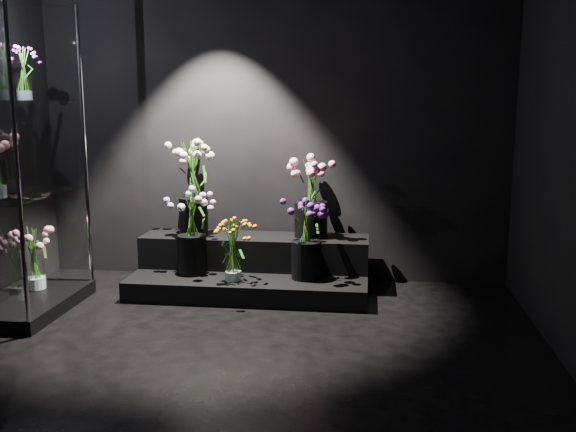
# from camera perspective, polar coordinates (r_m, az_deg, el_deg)

# --- Properties ---
(floor) EXTENTS (4.00, 4.00, 0.00)m
(floor) POSITION_cam_1_polar(r_m,az_deg,el_deg) (3.86, -5.98, -13.41)
(floor) COLOR black
(floor) RESTS_ON ground
(wall_back) EXTENTS (4.00, 0.00, 4.00)m
(wall_back) POSITION_cam_1_polar(r_m,az_deg,el_deg) (5.50, -1.43, 8.79)
(wall_back) COLOR black
(wall_back) RESTS_ON floor
(wall_front) EXTENTS (4.00, 0.00, 4.00)m
(wall_front) POSITION_cam_1_polar(r_m,az_deg,el_deg) (1.67, -22.90, 4.23)
(wall_front) COLOR black
(wall_front) RESTS_ON floor
(display_riser) EXTENTS (1.90, 0.84, 0.42)m
(display_riser) POSITION_cam_1_polar(r_m,az_deg,el_deg) (5.33, -3.17, -4.63)
(display_riser) COLOR black
(display_riser) RESTS_ON floor
(display_case) EXTENTS (0.61, 1.02, 2.25)m
(display_case) POSITION_cam_1_polar(r_m,az_deg,el_deg) (4.99, -22.99, 4.65)
(display_case) COLOR black
(display_case) RESTS_ON floor
(bouquet_orange_bells) EXTENTS (0.27, 0.27, 0.49)m
(bouquet_orange_bells) POSITION_cam_1_polar(r_m,az_deg,el_deg) (4.97, -4.95, -2.95)
(bouquet_orange_bells) COLOR white
(bouquet_orange_bells) RESTS_ON display_riser
(bouquet_lilac) EXTENTS (0.42, 0.42, 0.66)m
(bouquet_lilac) POSITION_cam_1_polar(r_m,az_deg,el_deg) (5.18, -8.55, -0.88)
(bouquet_lilac) COLOR black
(bouquet_lilac) RESTS_ON display_riser
(bouquet_purple) EXTENTS (0.36, 0.36, 0.62)m
(bouquet_purple) POSITION_cam_1_polar(r_m,az_deg,el_deg) (5.00, 1.66, -1.71)
(bouquet_purple) COLOR black
(bouquet_purple) RESTS_ON display_riser
(bouquet_cream_roses) EXTENTS (0.43, 0.43, 0.78)m
(bouquet_cream_roses) POSITION_cam_1_polar(r_m,az_deg,el_deg) (5.45, -8.47, 3.10)
(bouquet_cream_roses) COLOR black
(bouquet_cream_roses) RESTS_ON display_riser
(bouquet_pink_roses) EXTENTS (0.43, 0.43, 0.64)m
(bouquet_pink_roses) POSITION_cam_1_polar(r_m,az_deg,el_deg) (5.28, 2.06, 1.94)
(bouquet_pink_roses) COLOR black
(bouquet_pink_roses) RESTS_ON display_riser
(bouquet_case_magenta) EXTENTS (0.27, 0.27, 0.37)m
(bouquet_case_magenta) POSITION_cam_1_polar(r_m,az_deg,el_deg) (5.10, -22.49, 11.64)
(bouquet_case_magenta) COLOR white
(bouquet_case_magenta) RESTS_ON display_case
(bouquet_case_base_pink) EXTENTS (0.37, 0.37, 0.49)m
(bouquet_case_base_pink) POSITION_cam_1_polar(r_m,az_deg,el_deg) (5.30, -21.67, -3.37)
(bouquet_case_base_pink) COLOR white
(bouquet_case_base_pink) RESTS_ON display_case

